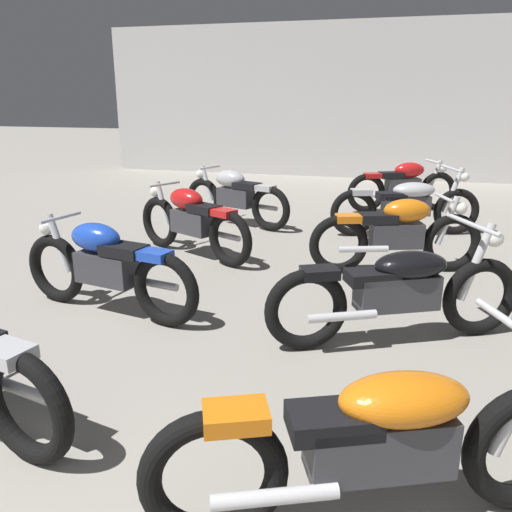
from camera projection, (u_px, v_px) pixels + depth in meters
The scene contains 9 objects.
back_wall at pixel (355, 101), 12.54m from camera, with size 12.55×0.24×3.60m, color #BCBAB7.
motorcycle_left_row_2 at pixel (106, 265), 4.80m from camera, with size 1.95×0.58×0.88m.
motorcycle_left_row_3 at pixel (192, 220), 6.54m from camera, with size 1.82×0.97×0.88m.
motorcycle_left_row_4 at pixel (235, 196), 8.12m from camera, with size 1.89×0.79×0.88m.
motorcycle_right_row_1 at pixel (382, 440), 2.38m from camera, with size 2.03×1.04×0.97m.
motorcycle_right_row_2 at pixel (399, 290), 4.22m from camera, with size 2.00×1.11×0.97m.
motorcycle_right_row_3 at pixel (397, 233), 5.92m from camera, with size 1.90×0.77×0.88m.
motorcycle_right_row_4 at pixel (407, 204), 7.53m from camera, with size 2.09×0.93×0.97m.
motorcycle_right_row_5 at pixel (403, 185), 9.09m from camera, with size 1.84×0.90×0.88m.
Camera 1 is at (1.22, 0.49, 1.94)m, focal length 37.06 mm.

